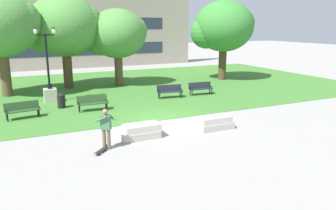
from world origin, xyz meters
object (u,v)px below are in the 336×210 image
object	(u,v)px
skateboard	(102,150)
park_bench_far_right	(93,102)
park_bench_near_left	(170,90)
park_bench_far_left	(201,88)
park_bench_near_right	(22,109)
person_skateboarder	(106,126)
lamp_post_right	(50,87)
concrete_block_left	(214,123)
trash_bin	(61,100)
concrete_block_center	(140,131)

from	to	relation	value
skateboard	park_bench_far_right	xyz separation A→B (m)	(1.11, 6.71, 0.45)
park_bench_near_left	park_bench_far_left	xyz separation A→B (m)	(2.51, 0.02, 0.00)
park_bench_near_left	park_bench_near_right	distance (m)	9.62
person_skateboarder	park_bench_far_right	size ratio (longest dim) A/B	0.94
park_bench_near_left	lamp_post_right	size ratio (longest dim) A/B	0.38
park_bench_near_left	park_bench_far_right	size ratio (longest dim) A/B	1.02
park_bench_near_left	skateboard	bearing A→B (deg)	-130.51
park_bench_far_left	lamp_post_right	size ratio (longest dim) A/B	0.38
concrete_block_left	park_bench_far_right	xyz separation A→B (m)	(-4.66, 6.05, 0.23)
skateboard	park_bench_near_right	bearing A→B (deg)	112.40
skateboard	trash_bin	distance (m)	8.20
park_bench_near_left	trash_bin	size ratio (longest dim) A/B	1.93
concrete_block_center	park_bench_near_right	world-z (taller)	park_bench_near_right
park_bench_near_left	trash_bin	distance (m)	7.29
person_skateboarder	park_bench_near_right	xyz separation A→B (m)	(-3.00, 6.41, -0.44)
park_bench_near_right	concrete_block_center	bearing A→B (deg)	-50.25
lamp_post_right	trash_bin	distance (m)	2.05
park_bench_far_left	lamp_post_right	bearing A→B (deg)	168.20
park_bench_far_left	trash_bin	world-z (taller)	trash_bin
skateboard	lamp_post_right	distance (m)	10.19
concrete_block_left	park_bench_near_right	bearing A→B (deg)	144.84
park_bench_near_left	concrete_block_center	bearing A→B (deg)	-124.33
concrete_block_center	lamp_post_right	bearing A→B (deg)	107.83
park_bench_near_right	lamp_post_right	size ratio (longest dim) A/B	0.38
park_bench_far_right	lamp_post_right	distance (m)	4.00
concrete_block_center	lamp_post_right	size ratio (longest dim) A/B	0.38
concrete_block_left	park_bench_near_right	xyz separation A→B (m)	(-8.51, 6.00, 0.23)
concrete_block_center	park_bench_far_right	xyz separation A→B (m)	(-0.90, 5.77, 0.23)
person_skateboarder	park_bench_near_left	bearing A→B (deg)	49.71
skateboard	lamp_post_right	world-z (taller)	lamp_post_right
concrete_block_center	park_bench_far_right	size ratio (longest dim) A/B	1.02
concrete_block_left	park_bench_far_left	xyz separation A→B (m)	(3.53, 7.31, 0.23)
concrete_block_center	park_bench_near_left	bearing A→B (deg)	55.67
concrete_block_center	concrete_block_left	size ratio (longest dim) A/B	1.03
concrete_block_center	person_skateboarder	bearing A→B (deg)	-158.23
person_skateboarder	lamp_post_right	bearing A→B (deg)	96.93
park_bench_near_left	park_bench_far_right	xyz separation A→B (m)	(-5.69, -1.24, 0.00)
park_bench_near_left	park_bench_near_right	bearing A→B (deg)	-172.23
park_bench_near_right	park_bench_far_right	bearing A→B (deg)	0.83
park_bench_near_right	lamp_post_right	bearing A→B (deg)	62.48
park_bench_far_left	park_bench_far_right	bearing A→B (deg)	-171.25
park_bench_far_right	skateboard	bearing A→B (deg)	-99.37
park_bench_near_right	lamp_post_right	world-z (taller)	lamp_post_right
park_bench_far_left	skateboard	bearing A→B (deg)	-139.41
skateboard	park_bench_far_left	world-z (taller)	park_bench_far_left
concrete_block_center	trash_bin	world-z (taller)	trash_bin
person_skateboarder	trash_bin	bearing A→B (deg)	95.45
concrete_block_center	skateboard	world-z (taller)	concrete_block_center
concrete_block_center	person_skateboarder	world-z (taller)	person_skateboarder
skateboard	concrete_block_left	bearing A→B (deg)	6.50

